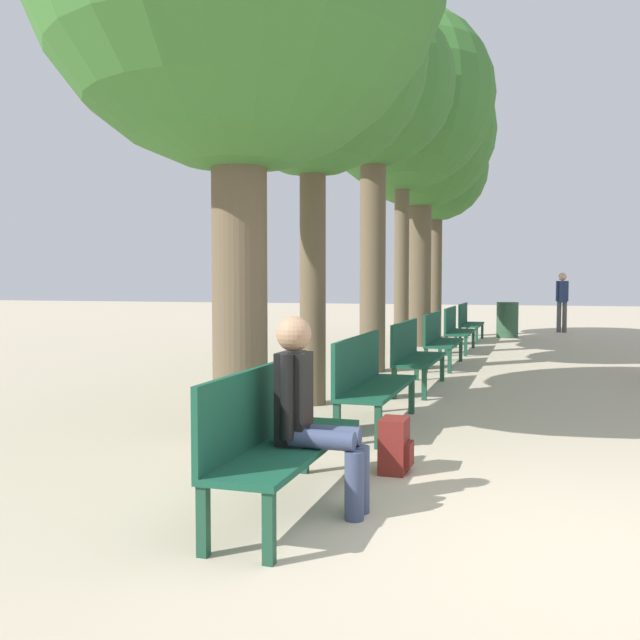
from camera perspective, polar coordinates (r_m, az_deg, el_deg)
The scene contains 16 objects.
ground_plane at distance 4.36m, azimuth 16.14°, elevation -16.84°, with size 80.00×80.00×0.00m, color #B7A88E.
bench_row_0 at distance 4.67m, azimuth -3.61°, elevation -8.73°, with size 0.47×1.83×0.92m.
bench_row_1 at distance 7.20m, azimuth 3.90°, elevation -4.51°, with size 0.47×1.83×0.92m.
bench_row_2 at distance 9.80m, azimuth 7.44°, elevation -2.48°, with size 0.47×1.83×0.92m.
bench_row_3 at distance 12.43m, azimuth 9.47°, elevation -1.30°, with size 0.47×1.83×0.92m.
bench_row_4 at distance 15.08m, azimuth 10.80°, elevation -0.53°, with size 0.47×1.83×0.92m.
bench_row_5 at distance 17.73m, azimuth 11.72°, elevation 0.01°, with size 0.47×1.83×0.92m.
tree_row_1 at distance 8.85m, azimuth -0.59°, elevation 19.90°, with size 2.70×2.70×5.42m.
tree_row_2 at distance 11.98m, azimuth 4.29°, elevation 17.84°, with size 2.61×2.61×5.92m.
tree_row_3 at distance 14.54m, azimuth 6.63°, elevation 17.11°, with size 3.55×3.55×6.78m.
tree_row_4 at distance 16.58m, azimuth 8.02°, elevation 14.38°, with size 3.36×3.36×6.47m.
tree_row_5 at distance 19.02m, azimuth 9.24°, elevation 11.70°, with size 2.69×2.69×5.72m.
person_seated at distance 4.57m, azimuth -0.76°, elevation -7.13°, with size 0.60×0.34×1.26m.
backpack at distance 5.61m, azimuth 6.01°, elevation -9.98°, with size 0.24×0.29×0.42m.
pedestrian_mid at distance 21.43m, azimuth 18.80°, elevation 1.67°, with size 0.35×0.30×1.71m.
trash_bin at distance 19.11m, azimuth 14.76°, elevation 0.01°, with size 0.55×0.55×0.92m.
Camera 1 is at (0.04, -4.10, 1.48)m, focal length 40.00 mm.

